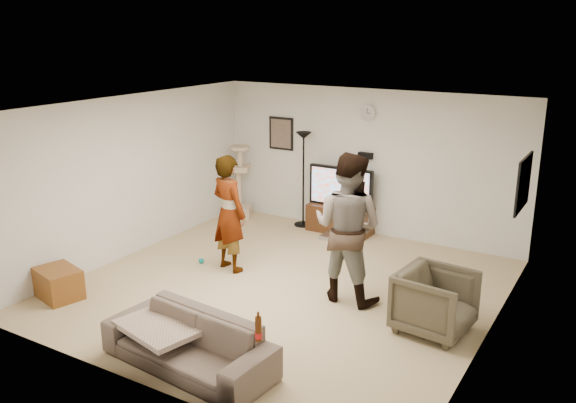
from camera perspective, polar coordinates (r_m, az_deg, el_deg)
The scene contains 24 objects.
floor at distance 8.44m, azimuth -0.45°, elevation -8.18°, with size 5.50×5.50×0.02m, color tan.
ceiling at distance 7.75m, azimuth -0.49°, elevation 9.04°, with size 5.50×5.50×0.02m, color white.
wall_back at distance 10.38m, azimuth 7.46°, elevation 3.70°, with size 5.50×0.04×2.50m, color white.
wall_front at distance 5.96m, azimuth -14.41°, elevation -6.30°, with size 5.50×0.04×2.50m, color white.
wall_left at distance 9.67m, azimuth -14.54°, elevation 2.39°, with size 0.04×5.50×2.50m, color white.
wall_right at distance 7.05m, azimuth 19.05°, elevation -3.15°, with size 0.04×5.50×2.50m, color white.
wall_clock at distance 10.20m, azimuth 7.57°, elevation 8.33°, with size 0.26×0.26×0.04m, color white.
wall_speaker at distance 10.30m, azimuth 7.35°, elevation 4.35°, with size 0.25×0.10×0.10m, color black.
picture_back at distance 11.06m, azimuth -0.66°, elevation 6.46°, with size 0.42×0.03×0.52m, color brown.
picture_right at distance 8.50m, azimuth 21.40°, elevation 1.63°, with size 0.03×0.78×0.62m, color #ECB472.
tv_stand at distance 10.57m, azimuth 4.95°, elevation -1.68°, with size 1.14×0.45×0.47m, color #351C0E.
console_box at distance 10.27m, azimuth 4.30°, elevation -3.40°, with size 0.40×0.30×0.07m, color #AEB0BA.
tv at distance 10.41m, azimuth 5.02°, elevation 1.39°, with size 1.18×0.08×0.70m, color black.
tv_screen at distance 10.37m, azimuth 4.92°, elevation 1.34°, with size 1.08×0.01×0.61m, color #3AA4E5.
floor_lamp at distance 10.73m, azimuth 1.46°, elevation 2.06°, with size 0.32×0.32×1.70m, color black.
cat_tree at distance 11.33m, azimuth -4.70°, elevation 1.95°, with size 0.44×0.44×1.39m, color tan.
person_left at distance 8.79m, azimuth -5.62°, elevation -1.13°, with size 0.63×0.42×1.74m, color #ABABAB.
person_right at distance 7.80m, azimuth 5.66°, elevation -2.47°, with size 0.96×0.75×1.98m, color #3C678D.
sofa at distance 6.58m, azimuth -9.43°, elevation -13.06°, with size 1.94×0.76×0.57m, color brown.
throw_blanket at distance 6.75m, azimuth -11.85°, elevation -11.46°, with size 0.90×0.70×0.06m, color tan.
beer_bottle at distance 5.91m, azimuth -2.82°, elevation -11.96°, with size 0.06×0.06×0.25m, color #411B05.
armchair at distance 7.35m, azimuth 13.77°, elevation -9.22°, with size 0.81×0.83×0.76m, color #423B2C.
side_table at distance 8.62m, azimuth -20.91°, elevation -7.25°, with size 0.61×0.45×0.40m, color brown.
toy_ball at distance 9.32m, azimuth -8.21°, elevation -5.59°, with size 0.08×0.08×0.08m, color #06807D.
Camera 1 is at (3.99, -6.57, 3.48)m, focal length 37.51 mm.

